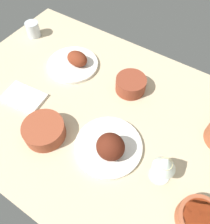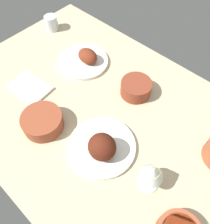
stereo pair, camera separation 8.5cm
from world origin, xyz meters
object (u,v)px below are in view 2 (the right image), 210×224
plate_center_main (85,60)px  plate_near_viewer (102,147)px  wine_glass (152,173)px  bowl_cream (136,88)px  bowl_soup (42,121)px  water_tumbler (51,23)px  folded_napkin (30,87)px

plate_center_main → plate_near_viewer: (37.33, -27.92, 1.35)cm
plate_center_main → wine_glass: 63.02cm
plate_center_main → bowl_cream: plate_center_main is taller
bowl_soup → wine_glass: wine_glass is taller
bowl_soup → water_tumbler: water_tumbler is taller
plate_center_main → wine_glass: wine_glass is taller
plate_near_viewer → water_tumbler: size_ratio=3.31×
bowl_soup → folded_napkin: size_ratio=0.90×
bowl_cream → water_tumbler: (-60.88, 4.67, 0.28)cm
wine_glass → folded_napkin: 63.84cm
plate_center_main → bowl_soup: 38.01cm
water_tumbler → bowl_cream: bearing=-4.4°
bowl_cream → water_tumbler: size_ratio=1.73×
plate_near_viewer → wine_glass: bearing=4.8°
bowl_soup → wine_glass: 44.91cm
bowl_soup → wine_glass: size_ratio=1.12×
plate_near_viewer → folded_napkin: size_ratio=1.43×
bowl_cream → water_tumbler: water_tumbler is taller
bowl_soup → water_tumbler: 61.54cm
folded_napkin → wine_glass: bearing=1.0°
bowl_cream → folded_napkin: bearing=-140.7°
plate_near_viewer → bowl_cream: bearing=105.2°
plate_center_main → bowl_cream: bearing=3.6°
plate_center_main → folded_napkin: size_ratio=1.37×
bowl_soup → folded_napkin: (-19.71, 8.23, -2.76)cm
bowl_cream → water_tumbler: bearing=175.6°
bowl_cream → water_tumbler: 61.06cm
plate_near_viewer → bowl_soup: (-24.04, -7.67, -0.10)cm
plate_center_main → bowl_soup: (13.29, -35.59, 1.25)cm
plate_near_viewer → bowl_soup: size_ratio=1.59×
plate_near_viewer → folded_napkin: plate_near_viewer is taller
plate_near_viewer → folded_napkin: bearing=179.3°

